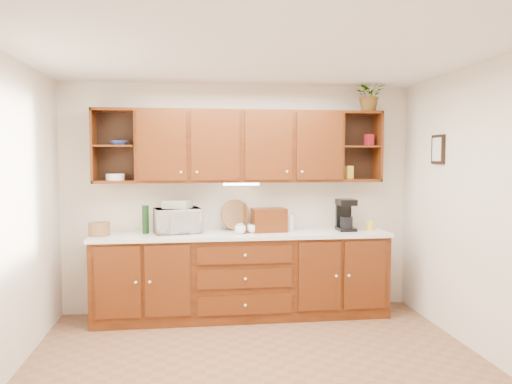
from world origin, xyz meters
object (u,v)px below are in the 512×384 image
object	(u,v)px
microwave	(177,220)
potted_plant	(370,95)
bread_box	(269,220)
coffee_maker	(345,215)

from	to	relation	value
microwave	potted_plant	bearing A→B (deg)	-12.09
microwave	bread_box	world-z (taller)	microwave
microwave	coffee_maker	distance (m)	1.89
microwave	coffee_maker	world-z (taller)	coffee_maker
microwave	coffee_maker	xyz separation A→B (m)	(1.89, -0.06, 0.03)
coffee_maker	potted_plant	xyz separation A→B (m)	(0.30, 0.08, 1.37)
microwave	bread_box	distance (m)	1.01
potted_plant	microwave	bearing A→B (deg)	-179.52
bread_box	potted_plant	xyz separation A→B (m)	(1.17, 0.07, 1.41)
potted_plant	coffee_maker	bearing A→B (deg)	-165.52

